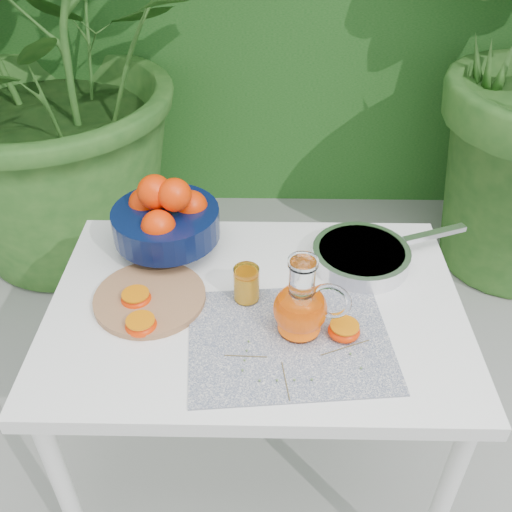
{
  "coord_description": "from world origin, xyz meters",
  "views": [
    {
      "loc": [
        -0.07,
        -1.1,
        1.69
      ],
      "look_at": [
        -0.09,
        -0.06,
        0.88
      ],
      "focal_mm": 40.0,
      "sensor_mm": 36.0,
      "label": 1
    }
  ],
  "objects_px": {
    "white_table": "(256,327)",
    "saute_pan": "(362,255)",
    "fruit_bowl": "(166,217)",
    "cutting_board": "(150,298)",
    "juice_pitcher": "(301,307)"
  },
  "relations": [
    {
      "from": "white_table",
      "to": "cutting_board",
      "type": "xyz_separation_m",
      "value": [
        -0.26,
        0.01,
        0.09
      ]
    },
    {
      "from": "white_table",
      "to": "cutting_board",
      "type": "bearing_deg",
      "value": 178.82
    },
    {
      "from": "cutting_board",
      "to": "fruit_bowl",
      "type": "height_order",
      "value": "fruit_bowl"
    },
    {
      "from": "cutting_board",
      "to": "fruit_bowl",
      "type": "distance_m",
      "value": 0.24
    },
    {
      "from": "cutting_board",
      "to": "fruit_bowl",
      "type": "relative_size",
      "value": 0.88
    },
    {
      "from": "juice_pitcher",
      "to": "fruit_bowl",
      "type": "bearing_deg",
      "value": 137.79
    },
    {
      "from": "white_table",
      "to": "saute_pan",
      "type": "distance_m",
      "value": 0.34
    },
    {
      "from": "cutting_board",
      "to": "saute_pan",
      "type": "xyz_separation_m",
      "value": [
        0.53,
        0.16,
        0.02
      ]
    },
    {
      "from": "white_table",
      "to": "saute_pan",
      "type": "height_order",
      "value": "saute_pan"
    },
    {
      "from": "cutting_board",
      "to": "fruit_bowl",
      "type": "bearing_deg",
      "value": 85.33
    },
    {
      "from": "fruit_bowl",
      "to": "saute_pan",
      "type": "xyz_separation_m",
      "value": [
        0.52,
        -0.06,
        -0.08
      ]
    },
    {
      "from": "cutting_board",
      "to": "saute_pan",
      "type": "bearing_deg",
      "value": 16.41
    },
    {
      "from": "juice_pitcher",
      "to": "saute_pan",
      "type": "xyz_separation_m",
      "value": [
        0.17,
        0.25,
        -0.05
      ]
    },
    {
      "from": "fruit_bowl",
      "to": "saute_pan",
      "type": "relative_size",
      "value": 0.66
    },
    {
      "from": "cutting_board",
      "to": "saute_pan",
      "type": "distance_m",
      "value": 0.56
    }
  ]
}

